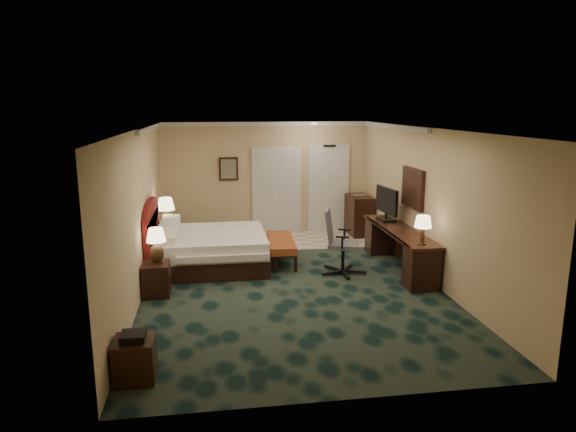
{
  "coord_description": "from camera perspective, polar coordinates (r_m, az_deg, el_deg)",
  "views": [
    {
      "loc": [
        -1.31,
        -8.54,
        3.08
      ],
      "look_at": [
        0.07,
        0.6,
        1.08
      ],
      "focal_mm": 32.0,
      "sensor_mm": 36.0,
      "label": 1
    }
  ],
  "objects": [
    {
      "name": "wall_back",
      "position": [
        12.48,
        -2.46,
        4.21
      ],
      "size": [
        5.0,
        0.0,
        2.7
      ],
      "primitive_type": "cube",
      "color": "#D2BE86",
      "rests_on": "ground"
    },
    {
      "name": "crown_molding",
      "position": [
        8.65,
        0.17,
        9.34
      ],
      "size": [
        5.0,
        7.5,
        0.1
      ],
      "primitive_type": null,
      "color": "silver",
      "rests_on": "wall_back"
    },
    {
      "name": "entry_door",
      "position": [
        12.76,
        4.52,
        3.0
      ],
      "size": [
        1.02,
        0.06,
        2.18
      ],
      "primitive_type": "cube",
      "color": "silver",
      "rests_on": "ground"
    },
    {
      "name": "desk_chair",
      "position": [
        9.56,
        6.16,
        -2.88
      ],
      "size": [
        0.88,
        0.85,
        1.21
      ],
      "primitive_type": null,
      "rotation": [
        0.0,
        0.0,
        -0.33
      ],
      "color": "#464851",
      "rests_on": "ground"
    },
    {
      "name": "wall_art",
      "position": [
        12.35,
        -6.62,
        5.23
      ],
      "size": [
        0.45,
        0.06,
        0.55
      ],
      "primitive_type": "cube",
      "color": "#53655D",
      "rests_on": "wall_back"
    },
    {
      "name": "desk",
      "position": [
        10.05,
        12.18,
        -3.61
      ],
      "size": [
        0.58,
        2.7,
        0.78
      ],
      "primitive_type": "cube",
      "color": "black",
      "rests_on": "ground"
    },
    {
      "name": "side_table",
      "position": [
        6.32,
        -16.66,
        -15.02
      ],
      "size": [
        0.45,
        0.45,
        0.49
      ],
      "primitive_type": "cube",
      "color": "black",
      "rests_on": "ground"
    },
    {
      "name": "bed",
      "position": [
        10.11,
        -8.5,
        -3.73
      ],
      "size": [
        2.09,
        1.94,
        0.66
      ],
      "primitive_type": "cube",
      "color": "silver",
      "rests_on": "ground"
    },
    {
      "name": "desk_lamp",
      "position": [
        8.9,
        14.74,
        -1.51
      ],
      "size": [
        0.35,
        0.35,
        0.51
      ],
      "primitive_type": null,
      "rotation": [
        0.0,
        0.0,
        -0.25
      ],
      "color": "black",
      "rests_on": "desk"
    },
    {
      "name": "nightstand_far",
      "position": [
        11.07,
        -13.23,
        -2.86
      ],
      "size": [
        0.43,
        0.49,
        0.54
      ],
      "primitive_type": "cube",
      "color": "black",
      "rests_on": "ground"
    },
    {
      "name": "lamp_near",
      "position": [
        8.63,
        -14.4,
        -3.25
      ],
      "size": [
        0.32,
        0.32,
        0.6
      ],
      "primitive_type": null,
      "rotation": [
        0.0,
        0.0,
        0.02
      ],
      "color": "black",
      "rests_on": "nightstand_near"
    },
    {
      "name": "lamp_far",
      "position": [
        10.94,
        -13.38,
        0.24
      ],
      "size": [
        0.4,
        0.4,
        0.68
      ],
      "primitive_type": null,
      "rotation": [
        0.0,
        0.0,
        -0.12
      ],
      "color": "black",
      "rests_on": "nightstand_far"
    },
    {
      "name": "ceiling",
      "position": [
        8.65,
        0.17,
        9.67
      ],
      "size": [
        5.0,
        7.5,
        0.0
      ],
      "primitive_type": "cube",
      "color": "silver",
      "rests_on": "wall_back"
    },
    {
      "name": "tile_patch",
      "position": [
        12.05,
        2.3,
        -2.59
      ],
      "size": [
        3.2,
        1.7,
        0.01
      ],
      "primitive_type": "cube",
      "color": "#B1A499",
      "rests_on": "ground"
    },
    {
      "name": "wall_front",
      "position": [
        5.26,
        6.42,
        -7.08
      ],
      "size": [
        5.0,
        0.0,
        2.7
      ],
      "primitive_type": "cube",
      "color": "#D2BE86",
      "rests_on": "ground"
    },
    {
      "name": "closet_doors",
      "position": [
        12.52,
        -1.29,
        2.86
      ],
      "size": [
        1.2,
        0.06,
        2.1
      ],
      "primitive_type": "cube",
      "color": "silver",
      "rests_on": "ground"
    },
    {
      "name": "floor",
      "position": [
        9.18,
        0.16,
        -7.42
      ],
      "size": [
        5.0,
        7.5,
        0.0
      ],
      "primitive_type": "cube",
      "color": "black",
      "rests_on": "ground"
    },
    {
      "name": "minibar",
      "position": [
        12.53,
        7.9,
        0.09
      ],
      "size": [
        0.5,
        0.91,
        0.96
      ],
      "primitive_type": "cube",
      "color": "black",
      "rests_on": "ground"
    },
    {
      "name": "bed_bench",
      "position": [
        10.23,
        -0.8,
        -3.91
      ],
      "size": [
        0.57,
        1.46,
        0.49
      ],
      "primitive_type": "cube",
      "rotation": [
        0.0,
        0.0,
        -0.05
      ],
      "color": "brown",
      "rests_on": "ground"
    },
    {
      "name": "wall_right",
      "position": [
        9.51,
        15.22,
        1.28
      ],
      "size": [
        0.0,
        7.5,
        2.7
      ],
      "primitive_type": "cube",
      "color": "#D2BE86",
      "rests_on": "ground"
    },
    {
      "name": "nightstand_near",
      "position": [
        8.8,
        -14.41,
        -6.82
      ],
      "size": [
        0.43,
        0.5,
        0.54
      ],
      "primitive_type": "cube",
      "color": "black",
      "rests_on": "ground"
    },
    {
      "name": "tv",
      "position": [
        10.56,
        10.9,
        1.29
      ],
      "size": [
        0.17,
        0.88,
        0.69
      ],
      "primitive_type": "cube",
      "rotation": [
        0.0,
        0.0,
        0.11
      ],
      "color": "black",
      "rests_on": "desk"
    },
    {
      "name": "headboard",
      "position": [
        9.9,
        -14.86,
        -2.14
      ],
      "size": [
        0.12,
        2.0,
        1.4
      ],
      "primitive_type": null,
      "color": "#47080D",
      "rests_on": "ground"
    },
    {
      "name": "wall_left",
      "position": [
        8.8,
        -16.15,
        0.36
      ],
      "size": [
        0.0,
        7.5,
        2.7
      ],
      "primitive_type": "cube",
      "color": "#D2BE86",
      "rests_on": "ground"
    },
    {
      "name": "wall_mirror",
      "position": [
        10.01,
        13.7,
        3.05
      ],
      "size": [
        0.05,
        0.95,
        0.75
      ],
      "primitive_type": "cube",
      "color": "white",
      "rests_on": "wall_right"
    }
  ]
}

